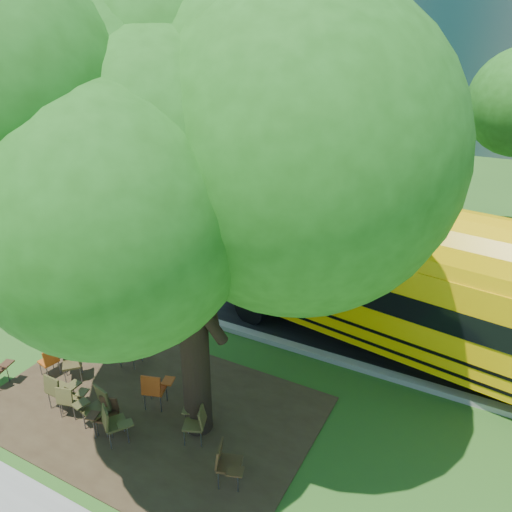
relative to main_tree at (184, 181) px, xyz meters
The scene contains 27 objects.
ground 5.75m from the main_tree, 168.62° to the left, with size 160.00×160.00×0.00m, color #275119.
dirt_patch 5.40m from the main_tree, behind, with size 7.00×4.50×0.03m, color #382819.
asphalt_road 9.39m from the main_tree, 106.78° to the left, with size 80.00×8.00×0.04m, color black.
kerb_near 6.63m from the main_tree, 123.06° to the left, with size 80.00×0.25×0.14m, color gray.
kerb_far 12.87m from the main_tree, 101.01° to the left, with size 80.00×0.25×0.14m, color gray.
building_left 57.26m from the main_tree, 134.85° to the left, with size 26.00×14.00×20.00m, color #63635F.
bg_tree_0 19.61m from the main_tree, 136.64° to the left, with size 5.20×5.20×7.18m.
bg_tree_1 27.09m from the main_tree, 145.22° to the left, with size 6.00×6.00×8.40m.
bg_tree_2 18.01m from the main_tree, 113.77° to the left, with size 4.80×4.80×6.62m.
main_tree is the anchor object (origin of this frame).
school_bus 7.25m from the main_tree, 45.34° to the left, with size 11.87×4.16×2.85m.
chair_1 5.62m from the main_tree, 162.14° to the right, with size 0.60×0.54×0.92m.
chair_2 5.50m from the main_tree, 158.69° to the right, with size 0.56×0.60×0.82m.
chair_3 5.11m from the main_tree, 152.09° to the right, with size 0.71×0.56×0.95m.
chair_4 5.02m from the main_tree, 137.47° to the right, with size 0.75×0.59×0.88m.
chair_5 5.12m from the main_tree, 149.07° to the right, with size 0.55×0.59×0.80m.
chair_6 4.75m from the main_tree, 61.10° to the right, with size 0.67×0.58×0.86m.
chair_7 4.96m from the main_tree, 37.23° to the right, with size 0.68×0.62×0.90m.
chair_8 6.26m from the main_tree, behind, with size 0.46×0.58×0.79m.
chair_9 5.84m from the main_tree, behind, with size 0.76×0.60×0.88m.
chair_10 5.49m from the main_tree, 160.61° to the left, with size 0.64×0.64×0.95m.
chair_11 4.83m from the main_tree, behind, with size 0.63×0.69×0.93m.
black_car 9.42m from the main_tree, 144.25° to the left, with size 1.87×4.64×1.58m, color black.
bg_car_silver 18.05m from the main_tree, 148.94° to the left, with size 1.34×3.85×1.27m, color #97969B.
bg_car_red 13.60m from the main_tree, 135.02° to the left, with size 2.11×4.58×1.27m, color #5F1510.
pedestrian_a 22.31m from the main_tree, 141.92° to the left, with size 0.71×0.46×1.94m, color #354E78.
pedestrian_b 24.16m from the main_tree, 148.22° to the left, with size 0.80×0.63×1.65m, color #8A6D53.
Camera 1 is at (7.00, -6.88, 7.54)m, focal length 35.00 mm.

